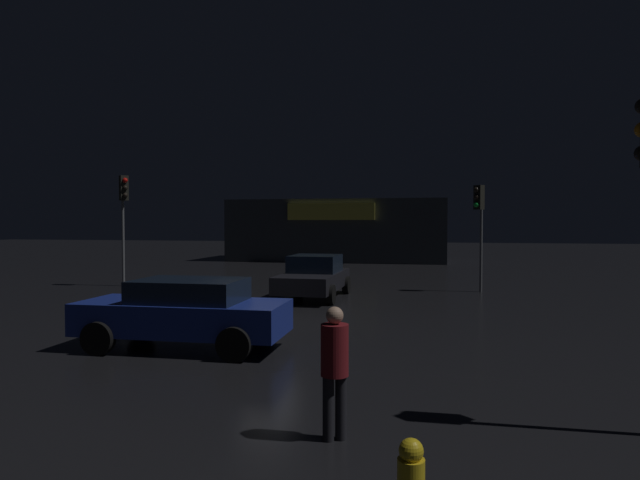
{
  "coord_description": "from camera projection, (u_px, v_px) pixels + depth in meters",
  "views": [
    {
      "loc": [
        4.86,
        -14.1,
        2.65
      ],
      "look_at": [
        1.21,
        3.36,
        2.08
      ],
      "focal_mm": 30.82,
      "sensor_mm": 36.0,
      "label": 1
    }
  ],
  "objects": [
    {
      "name": "car_far",
      "position": [
        314.0,
        276.0,
        19.28
      ],
      "size": [
        2.12,
        4.38,
        1.49
      ],
      "color": "black",
      "rests_on": "ground"
    },
    {
      "name": "traffic_signal_main",
      "position": [
        124.0,
        202.0,
        22.71
      ],
      "size": [
        0.43,
        0.41,
        4.59
      ],
      "color": "#595B60",
      "rests_on": "ground"
    },
    {
      "name": "store_building",
      "position": [
        340.0,
        230.0,
        38.77
      ],
      "size": [
        14.72,
        6.77,
        4.2
      ],
      "color": "#33383D",
      "rests_on": "ground"
    },
    {
      "name": "pedestrian",
      "position": [
        335.0,
        363.0,
        6.65
      ],
      "size": [
        0.46,
        0.46,
        1.63
      ],
      "color": "black",
      "rests_on": "ground"
    },
    {
      "name": "traffic_signal_cross_left",
      "position": [
        479.0,
        209.0,
        20.77
      ],
      "size": [
        0.41,
        0.43,
        4.06
      ],
      "color": "#595B60",
      "rests_on": "ground"
    },
    {
      "name": "ground_plane",
      "position": [
        251.0,
        320.0,
        14.88
      ],
      "size": [
        120.0,
        120.0,
        0.0
      ],
      "primitive_type": "plane",
      "color": "black"
    },
    {
      "name": "car_near",
      "position": [
        185.0,
        312.0,
        11.49
      ],
      "size": [
        4.35,
        1.99,
        1.46
      ],
      "color": "navy",
      "rests_on": "ground"
    }
  ]
}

